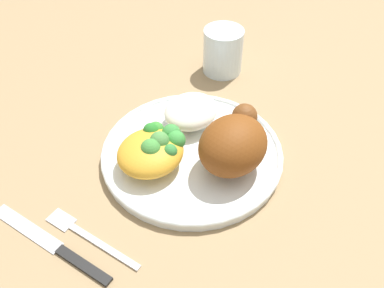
# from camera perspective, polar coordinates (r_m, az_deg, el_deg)

# --- Properties ---
(ground_plane) EXTENTS (2.00, 2.00, 0.00)m
(ground_plane) POSITION_cam_1_polar(r_m,az_deg,el_deg) (0.61, -0.00, -1.80)
(ground_plane) COLOR #957A55
(plate) EXTENTS (0.26, 0.26, 0.02)m
(plate) POSITION_cam_1_polar(r_m,az_deg,el_deg) (0.60, -0.00, -1.22)
(plate) COLOR white
(plate) RESTS_ON ground_plane
(roasted_chicken) EXTENTS (0.11, 0.09, 0.07)m
(roasted_chicken) POSITION_cam_1_polar(r_m,az_deg,el_deg) (0.55, 5.71, 0.07)
(roasted_chicken) COLOR brown
(roasted_chicken) RESTS_ON plate
(rice_pile) EXTENTS (0.09, 0.08, 0.04)m
(rice_pile) POSITION_cam_1_polar(r_m,az_deg,el_deg) (0.63, -0.14, 4.49)
(rice_pile) COLOR white
(rice_pile) RESTS_ON plate
(mac_cheese_with_broccoli) EXTENTS (0.10, 0.09, 0.05)m
(mac_cheese_with_broccoli) POSITION_cam_1_polar(r_m,az_deg,el_deg) (0.57, -5.26, -0.66)
(mac_cheese_with_broccoli) COLOR gold
(mac_cheese_with_broccoli) RESTS_ON plate
(fork) EXTENTS (0.03, 0.14, 0.01)m
(fork) POSITION_cam_1_polar(r_m,az_deg,el_deg) (0.54, -14.10, -12.04)
(fork) COLOR silver
(fork) RESTS_ON ground_plane
(knife) EXTENTS (0.04, 0.19, 0.01)m
(knife) POSITION_cam_1_polar(r_m,az_deg,el_deg) (0.54, -17.66, -13.46)
(knife) COLOR black
(knife) RESTS_ON ground_plane
(water_glass) EXTENTS (0.07, 0.07, 0.08)m
(water_glass) POSITION_cam_1_polar(r_m,az_deg,el_deg) (0.76, 4.24, 12.55)
(water_glass) COLOR silver
(water_glass) RESTS_ON ground_plane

